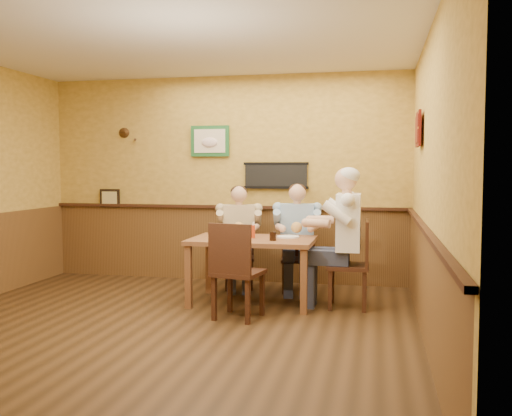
{
  "coord_description": "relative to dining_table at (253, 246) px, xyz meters",
  "views": [
    {
      "loc": [
        2.06,
        -5.07,
        1.55
      ],
      "look_at": [
        0.72,
        1.19,
        1.1
      ],
      "focal_mm": 40.0,
      "sensor_mm": 36.0,
      "label": 1
    }
  ],
  "objects": [
    {
      "name": "chair_back_right",
      "position": [
        0.41,
        0.72,
        -0.23
      ],
      "size": [
        0.44,
        0.44,
        0.85
      ],
      "primitive_type": null,
      "rotation": [
        0.0,
        0.0,
        0.12
      ],
      "color": "#3E2113",
      "rests_on": "ground"
    },
    {
      "name": "chair_right_end",
      "position": [
        1.08,
        0.01,
        -0.17
      ],
      "size": [
        0.46,
        0.46,
        0.98
      ],
      "primitive_type": null,
      "rotation": [
        0.0,
        0.0,
        -1.56
      ],
      "color": "#3E2113",
      "rests_on": "ground"
    },
    {
      "name": "dining_table",
      "position": [
        0.0,
        0.0,
        0.0
      ],
      "size": [
        1.4,
        0.9,
        0.75
      ],
      "color": "brown",
      "rests_on": "ground"
    },
    {
      "name": "pepper_shaker",
      "position": [
        -0.05,
        -0.01,
        0.14
      ],
      "size": [
        0.04,
        0.04,
        0.09
      ],
      "primitive_type": "cylinder",
      "rotation": [
        0.0,
        0.0,
        -0.17
      ],
      "color": "black",
      "rests_on": "dining_table"
    },
    {
      "name": "water_glass_mid",
      "position": [
        -0.03,
        -0.28,
        0.15
      ],
      "size": [
        0.09,
        0.09,
        0.12
      ],
      "primitive_type": "cylinder",
      "rotation": [
        0.0,
        0.0,
        -0.07
      ],
      "color": "white",
      "rests_on": "dining_table"
    },
    {
      "name": "plate_far_left",
      "position": [
        -0.38,
        0.14,
        0.1
      ],
      "size": [
        0.29,
        0.29,
        0.02
      ],
      "primitive_type": "cylinder",
      "rotation": [
        0.0,
        0.0,
        0.33
      ],
      "color": "white",
      "rests_on": "dining_table"
    },
    {
      "name": "diner_blue_polo",
      "position": [
        0.41,
        0.72,
        -0.05
      ],
      "size": [
        0.63,
        0.63,
        1.22
      ],
      "primitive_type": null,
      "rotation": [
        0.0,
        0.0,
        0.12
      ],
      "color": "#8CAFD3",
      "rests_on": "ground"
    },
    {
      "name": "diner_tan_shirt",
      "position": [
        -0.34,
        0.75,
        -0.06
      ],
      "size": [
        0.66,
        0.66,
        1.19
      ],
      "primitive_type": null,
      "rotation": [
        0.0,
        0.0,
        0.24
      ],
      "color": "#D0BA8F",
      "rests_on": "ground"
    },
    {
      "name": "room",
      "position": [
        -0.53,
        -1.07,
        1.03
      ],
      "size": [
        5.02,
        5.03,
        2.81
      ],
      "color": "#311F0E",
      "rests_on": "ground"
    },
    {
      "name": "plate_far_right",
      "position": [
        0.39,
        0.15,
        0.1
      ],
      "size": [
        0.3,
        0.3,
        0.02
      ],
      "primitive_type": "cylinder",
      "rotation": [
        0.0,
        0.0,
        0.17
      ],
      "color": "white",
      "rests_on": "dining_table"
    },
    {
      "name": "water_glass_left",
      "position": [
        -0.26,
        -0.2,
        0.16
      ],
      "size": [
        0.11,
        0.11,
        0.13
      ],
      "primitive_type": "cylinder",
      "rotation": [
        0.0,
        0.0,
        -0.2
      ],
      "color": "silver",
      "rests_on": "dining_table"
    },
    {
      "name": "hot_sauce_bottle",
      "position": [
        0.0,
        0.01,
        0.18
      ],
      "size": [
        0.05,
        0.05,
        0.17
      ],
      "primitive_type": "cylinder",
      "rotation": [
        0.0,
        0.0,
        -0.36
      ],
      "color": "#BC3814",
      "rests_on": "dining_table"
    },
    {
      "name": "chair_back_left",
      "position": [
        -0.34,
        0.75,
        -0.24
      ],
      "size": [
        0.46,
        0.46,
        0.83
      ],
      "primitive_type": null,
      "rotation": [
        0.0,
        0.0,
        0.24
      ],
      "color": "#3E2113",
      "rests_on": "ground"
    },
    {
      "name": "diner_white_elder",
      "position": [
        1.08,
        0.01,
        0.04
      ],
      "size": [
        0.65,
        0.65,
        1.4
      ],
      "primitive_type": null,
      "rotation": [
        0.0,
        0.0,
        -1.56
      ],
      "color": "white",
      "rests_on": "ground"
    },
    {
      "name": "chair_near_side",
      "position": [
        0.0,
        -0.68,
        -0.16
      ],
      "size": [
        0.54,
        0.54,
        1.0
      ],
      "primitive_type": null,
      "rotation": [
        0.0,
        0.0,
        2.95
      ],
      "color": "#3E2113",
      "rests_on": "ground"
    },
    {
      "name": "cola_tumbler",
      "position": [
        0.27,
        -0.17,
        0.14
      ],
      "size": [
        0.09,
        0.09,
        0.1
      ],
      "primitive_type": "cylinder",
      "rotation": [
        0.0,
        0.0,
        -0.24
      ],
      "color": "black",
      "rests_on": "dining_table"
    },
    {
      "name": "salt_shaker",
      "position": [
        -0.13,
        0.04,
        0.13
      ],
      "size": [
        0.04,
        0.04,
        0.08
      ],
      "primitive_type": "cylinder",
      "rotation": [
        0.0,
        0.0,
        -0.24
      ],
      "color": "white",
      "rests_on": "dining_table"
    }
  ]
}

